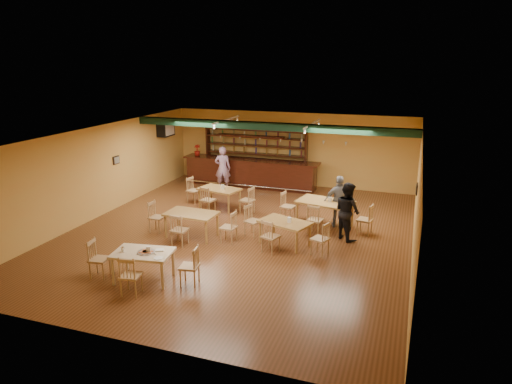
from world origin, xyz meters
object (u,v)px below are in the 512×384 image
at_px(bar_counter, 250,173).
at_px(dining_table_d, 285,233).
at_px(near_table, 144,266).
at_px(patron_right_a, 347,211).
at_px(dining_table_c, 192,225).
at_px(dining_table_b, 325,214).
at_px(dining_table_a, 220,198).
at_px(patron_bar, 223,168).

bearing_deg(bar_counter, dining_table_d, -61.58).
distance_m(near_table, patron_right_a, 5.97).
relative_size(dining_table_c, patron_right_a, 0.88).
relative_size(dining_table_b, dining_table_c, 1.12).
height_order(dining_table_c, patron_right_a, patron_right_a).
bearing_deg(dining_table_c, dining_table_d, 8.60).
xyz_separation_m(dining_table_c, dining_table_d, (2.77, 0.31, -0.02)).
xyz_separation_m(bar_counter, dining_table_b, (3.83, -3.79, -0.15)).
height_order(dining_table_a, patron_bar, patron_bar).
distance_m(dining_table_d, patron_right_a, 1.96).
bearing_deg(bar_counter, near_table, -86.89).
height_order(near_table, patron_right_a, patron_right_a).
xyz_separation_m(dining_table_d, patron_bar, (-3.93, 4.80, 0.53)).
bearing_deg(dining_table_b, dining_table_a, -179.38).
distance_m(dining_table_c, near_table, 2.94).
height_order(bar_counter, dining_table_b, bar_counter).
bearing_deg(near_table, patron_bar, 90.86).
bearing_deg(patron_bar, dining_table_b, 132.57).
distance_m(bar_counter, dining_table_a, 3.09).
relative_size(dining_table_a, patron_right_a, 0.83).
xyz_separation_m(bar_counter, dining_table_a, (-0.06, -3.08, -0.21)).
xyz_separation_m(dining_table_a, patron_right_a, (4.69, -1.51, 0.50)).
height_order(dining_table_b, dining_table_d, dining_table_b).
xyz_separation_m(dining_table_d, patron_right_a, (1.58, 1.03, 0.50)).
distance_m(dining_table_b, patron_bar, 5.59).
bearing_deg(dining_table_a, near_table, -72.07).
bearing_deg(dining_table_b, dining_table_c, -137.94).
height_order(dining_table_d, near_table, near_table).
xyz_separation_m(dining_table_c, patron_bar, (-1.16, 5.11, 0.50)).
bearing_deg(dining_table_c, dining_table_a, 99.03).
bearing_deg(near_table, bar_counter, 84.33).
distance_m(dining_table_c, dining_table_d, 2.78).
bearing_deg(dining_table_d, dining_table_a, 159.46).
distance_m(dining_table_d, near_table, 4.13).
relative_size(dining_table_d, patron_bar, 0.80).
distance_m(dining_table_c, patron_bar, 5.26).
relative_size(dining_table_d, near_table, 1.02).
distance_m(dining_table_a, patron_bar, 2.46).
bearing_deg(patron_bar, bar_counter, -152.23).
bearing_deg(dining_table_c, patron_right_a, 19.41).
xyz_separation_m(dining_table_a, near_table, (0.54, -5.78, 0.01)).
relative_size(dining_table_b, dining_table_d, 1.20).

